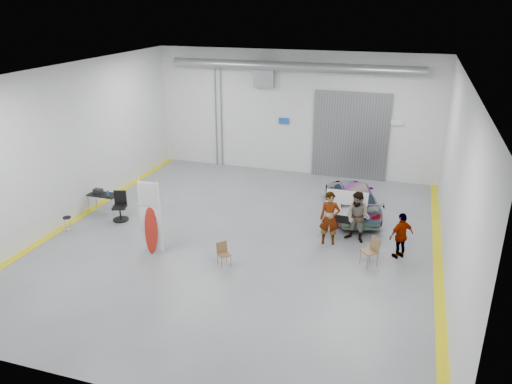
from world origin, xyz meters
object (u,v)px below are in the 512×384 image
(sedan_car, at_px, (353,198))
(surfboard_display, at_px, (150,223))
(person_a, at_px, (330,218))
(folding_chair_near, at_px, (224,259))
(person_c, at_px, (401,236))
(folding_chair_far, at_px, (369,257))
(office_chair, at_px, (121,208))
(shop_stool, at_px, (68,225))
(work_table, at_px, (102,194))
(person_b, at_px, (358,217))

(sedan_car, xyz_separation_m, surfboard_display, (-6.13, -5.57, 0.47))
(person_a, relative_size, folding_chair_near, 2.47)
(folding_chair_near, bearing_deg, surfboard_display, 132.17)
(person_c, relative_size, folding_chair_far, 1.70)
(folding_chair_near, xyz_separation_m, office_chair, (-5.21, 2.18, 0.26))
(sedan_car, bearing_deg, folding_chair_far, 88.59)
(person_a, bearing_deg, shop_stool, -178.51)
(person_a, height_order, folding_chair_near, person_a)
(folding_chair_far, bearing_deg, person_c, 90.72)
(person_c, height_order, office_chair, person_c)
(person_a, bearing_deg, folding_chair_far, -47.62)
(sedan_car, distance_m, folding_chair_far, 4.34)
(folding_chair_near, xyz_separation_m, folding_chair_far, (4.53, 1.47, 0.05))
(folding_chair_near, relative_size, shop_stool, 1.28)
(folding_chair_far, bearing_deg, folding_chair_near, -113.30)
(work_table, distance_m, office_chair, 1.29)
(work_table, bearing_deg, surfboard_display, -35.26)
(surfboard_display, bearing_deg, sedan_car, 36.97)
(folding_chair_far, height_order, work_table, work_table)
(folding_chair_near, height_order, office_chair, office_chair)
(folding_chair_near, relative_size, folding_chair_far, 0.83)
(person_b, distance_m, work_table, 10.31)
(person_a, xyz_separation_m, person_b, (0.93, 0.47, -0.04))
(sedan_car, xyz_separation_m, shop_stool, (-9.94, -5.08, -0.34))
(person_a, distance_m, shop_stool, 9.75)
(person_a, distance_m, folding_chair_near, 4.05)
(person_c, distance_m, folding_chair_far, 1.37)
(person_c, distance_m, shop_stool, 12.12)
(person_a, xyz_separation_m, surfboard_display, (-5.70, -2.54, 0.14))
(person_b, xyz_separation_m, surfboard_display, (-6.63, -3.02, 0.18))
(person_b, height_order, person_c, person_b)
(surfboard_display, height_order, shop_stool, surfboard_display)
(surfboard_display, relative_size, office_chair, 2.39)
(person_b, distance_m, folding_chair_near, 5.05)
(folding_chair_near, distance_m, office_chair, 5.65)
(person_c, distance_m, office_chair, 10.69)
(surfboard_display, bearing_deg, person_c, 10.03)
(person_c, xyz_separation_m, work_table, (-11.84, 0.36, -0.04))
(person_a, distance_m, folding_chair_far, 2.04)
(sedan_car, height_order, person_c, person_c)
(person_b, relative_size, shop_stool, 3.04)
(person_b, bearing_deg, office_chair, -157.69)
(surfboard_display, bearing_deg, folding_chair_far, 5.60)
(sedan_car, height_order, person_b, person_b)
(shop_stool, distance_m, work_table, 2.15)
(sedan_car, distance_m, person_a, 3.08)
(surfboard_display, relative_size, work_table, 2.25)
(person_b, bearing_deg, sedan_car, 117.49)
(sedan_car, bearing_deg, person_c, 105.37)
(person_c, relative_size, surfboard_display, 0.59)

